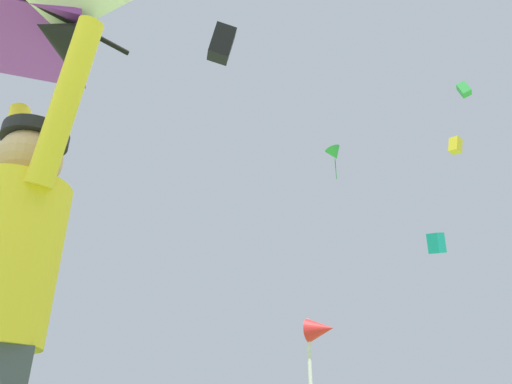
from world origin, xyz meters
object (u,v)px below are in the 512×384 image
object	(u,v)px
distant_kite_green_mid_right	(464,90)
marker_flag	(319,339)
held_stunt_kite	(51,7)
distant_kite_yellow_high_left	(455,145)
distant_kite_teal_high_right	(436,243)
distant_kite_green_low_right	(334,154)
distant_kite_black_far_center	(222,44)

from	to	relation	value
distant_kite_green_mid_right	marker_flag	xyz separation A→B (m)	(-1.26, -20.71, -16.94)
held_stunt_kite	distant_kite_yellow_high_left	bearing A→B (deg)	91.38
distant_kite_teal_high_right	distant_kite_green_low_right	world-z (taller)	distant_kite_green_low_right
distant_kite_black_far_center	distant_kite_yellow_high_left	bearing A→B (deg)	73.24
distant_kite_teal_high_right	distant_kite_black_far_center	bearing A→B (deg)	-101.72
held_stunt_kite	distant_kite_green_low_right	bearing A→B (deg)	107.39
held_stunt_kite	distant_kite_teal_high_right	size ratio (longest dim) A/B	1.02
held_stunt_kite	distant_kite_teal_high_right	bearing A→B (deg)	95.69
held_stunt_kite	distant_kite_black_far_center	bearing A→B (deg)	122.23
held_stunt_kite	distant_kite_green_low_right	xyz separation A→B (m)	(-10.27, 32.80, 19.40)
distant_kite_teal_high_right	distant_kite_black_far_center	distance (m)	19.54
distant_kite_yellow_high_left	marker_flag	world-z (taller)	distant_kite_yellow_high_left
distant_kite_green_low_right	distant_kite_green_mid_right	size ratio (longest dim) A/B	3.38
held_stunt_kite	distant_kite_yellow_high_left	distance (m)	35.38
distant_kite_green_low_right	distant_kite_black_far_center	world-z (taller)	distant_kite_green_low_right
distant_kite_yellow_high_left	distant_kite_teal_high_right	bearing A→B (deg)	-146.26
distant_kite_green_low_right	distant_kite_green_mid_right	xyz separation A→B (m)	(11.08, -8.26, -3.28)
held_stunt_kite	distant_kite_green_mid_right	world-z (taller)	distant_kite_green_mid_right
distant_kite_green_low_right	distant_kite_black_far_center	size ratio (longest dim) A/B	1.98
held_stunt_kite	distant_kite_green_mid_right	xyz separation A→B (m)	(0.81, 24.54, 16.13)
held_stunt_kite	distant_kite_green_low_right	size ratio (longest dim) A/B	0.50
distant_kite_yellow_high_left	marker_flag	distance (m)	32.46
held_stunt_kite	marker_flag	distance (m)	3.94
marker_flag	held_stunt_kite	bearing A→B (deg)	-83.34
distant_kite_teal_high_right	distant_kite_yellow_high_left	bearing A→B (deg)	33.74
distant_kite_teal_high_right	distant_kite_green_low_right	distance (m)	13.03
distant_kite_teal_high_right	distant_kite_yellow_high_left	distance (m)	7.90
distant_kite_teal_high_right	distant_kite_black_far_center	size ratio (longest dim) A/B	0.96
distant_kite_green_low_right	distant_kite_green_mid_right	world-z (taller)	distant_kite_green_low_right
distant_kite_black_far_center	distant_kite_yellow_high_left	distance (m)	21.72
distant_kite_teal_high_right	held_stunt_kite	bearing A→B (deg)	-84.31
distant_kite_black_far_center	marker_flag	xyz separation A→B (m)	(6.45, -7.11, -12.92)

